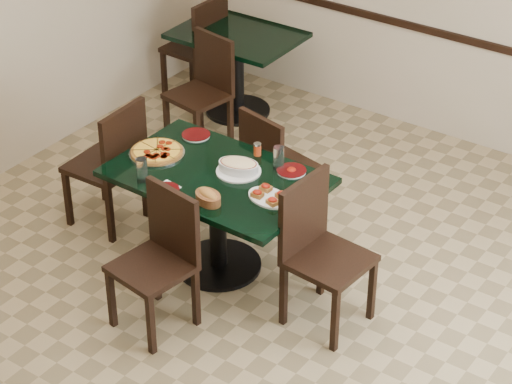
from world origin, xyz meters
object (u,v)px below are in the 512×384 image
Objects in this scene: back_table at (237,58)px; chair_left at (113,159)px; main_table at (217,198)px; pepperoni_pizza at (157,152)px; chair_right at (318,244)px; back_chair_left at (201,42)px; lasagna_casserole at (239,166)px; bread_basket at (208,197)px; chair_far at (272,162)px; chair_near at (162,252)px; bruschetta_platter at (269,196)px; back_chair_near at (205,84)px.

chair_left is (0.31, -1.93, 0.03)m from back_table.
main_table is 0.53m from pepperoni_pizza.
chair_right is 1.33m from pepperoni_pizza.
back_chair_left reaches higher than pepperoni_pizza.
lasagna_casserole is 1.35× the size of bread_basket.
chair_left is 2.59× the size of pepperoni_pizza.
chair_far is 1.03m from bread_basket.
lasagna_casserole is at bearing -54.47° from back_table.
chair_right is (2.06, -1.98, 0.03)m from back_table.
chair_near is 0.97m from chair_right.
chair_far is (1.21, -1.25, -0.02)m from back_table.
chair_far is at bearing -46.54° from back_table.
back_chair_left is at bearing 120.54° from pepperoni_pizza.
main_table is 6.15× the size of bread_basket.
chair_far reaches higher than back_table.
chair_near is 0.45m from bread_basket.
pepperoni_pizza reaches higher than main_table.
chair_left is 1.03× the size of back_chair_left.
back_table is 4.65× the size of bread_basket.
chair_near reaches higher than bruschetta_platter.
bread_basket is (0.16, -0.30, 0.22)m from main_table.
lasagna_casserole is (0.59, 0.13, 0.03)m from pepperoni_pizza.
bruschetta_platter is at bearing -50.27° from back_table.
main_table is at bearing 2.32° from pepperoni_pizza.
main_table is 1.79m from back_chair_near.
back_chair_near is (-1.16, 1.37, -0.05)m from main_table.
chair_near is at bearing -90.57° from bread_basket.
back_table is 3.44× the size of lasagna_casserole.
chair_right is at bearing 86.17° from chair_left.
chair_far is 0.94× the size of back_chair_left.
pepperoni_pizza is at bearing 173.39° from bread_basket.
back_chair_near reaches higher than chair_far.
back_chair_near is at bearing 129.45° from chair_near.
chair_right is 4.37× the size of bread_basket.
back_table is 2.88m from chair_near.
back_chair_near is at bearing 58.88° from chair_right.
chair_near is 2.79× the size of bruschetta_platter.
back_table is 2.77× the size of pepperoni_pizza.
main_table is 0.65m from chair_near.
back_chair_near is 2.15m from bruschetta_platter.
chair_far is 0.66m from lasagna_casserole.
pepperoni_pizza is 1.24× the size of lasagna_casserole.
back_table is at bearing 50.71° from chair_right.
chair_near reaches higher than pepperoni_pizza.
back_chair_left is (-1.67, 1.97, -0.03)m from main_table.
bruschetta_platter is at bearing 86.10° from chair_left.
lasagna_casserole reaches higher than bread_basket.
pepperoni_pizza is (-0.49, -0.02, 0.20)m from main_table.
chair_near is 4.14× the size of bread_basket.
bruschetta_platter is at bearing 93.21° from chair_right.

